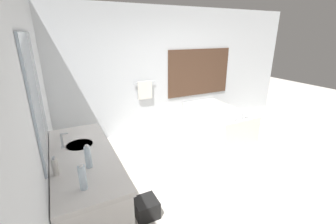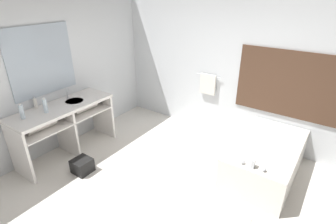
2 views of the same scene
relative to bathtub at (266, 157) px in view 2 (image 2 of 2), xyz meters
The scene contains 10 objects.
ground_plane 1.82m from the bathtub, 129.24° to the right, with size 16.00×16.00×0.00m, color silver.
wall_back_with_blinds 1.73m from the bathtub, 142.48° to the left, with size 7.40×0.13×2.70m.
wall_left_with_mirror 3.79m from the bathtub, 157.57° to the right, with size 0.08×7.40×2.70m.
vanity_counter 3.32m from the bathtub, 155.37° to the right, with size 0.64×1.68×0.92m.
sink_faucet 3.45m from the bathtub, 160.25° to the right, with size 0.09×0.04×0.18m.
bathtub is the anchor object (origin of this frame).
water_bottle_1 3.49m from the bathtub, 150.52° to the right, with size 0.06×0.06×0.24m.
water_bottle_2 3.73m from the bathtub, 146.88° to the right, with size 0.06×0.06×0.24m.
soap_dispenser 3.73m from the bathtub, 152.87° to the right, with size 0.05×0.05×0.19m.
waste_bin 2.88m from the bathtub, 145.86° to the right, with size 0.28×0.28×0.23m.
Camera 2 is at (1.81, -2.22, 2.69)m, focal length 28.00 mm.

